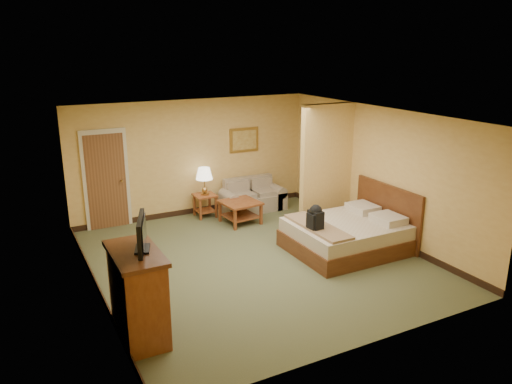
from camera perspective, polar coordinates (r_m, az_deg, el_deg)
floor at (r=9.07m, az=-0.08°, el=-7.81°), size 6.00×6.00×0.00m
ceiling at (r=8.35m, az=-0.09°, el=8.68°), size 6.00×6.00×0.00m
back_wall at (r=11.28m, az=-7.16°, el=3.91°), size 5.50×0.02×2.60m
left_wall at (r=7.80m, az=-18.32°, el=-2.56°), size 0.02×6.00×2.60m
right_wall at (r=10.14m, az=13.84°, el=2.12°), size 0.02×6.00×2.60m
partition at (r=10.48m, az=8.04°, el=2.90°), size 1.20×0.15×2.60m
door at (r=10.81m, az=-16.75°, el=1.31°), size 0.94×0.16×2.10m
baseboard at (r=11.61m, az=-6.92°, el=-2.09°), size 5.50×0.02×0.12m
loveseat at (r=11.66m, az=-0.44°, el=-0.91°), size 1.50×0.70×0.76m
side_table at (r=11.25m, az=-5.85°, el=-1.15°), size 0.47×0.47×0.52m
table_lamp at (r=11.08m, az=-5.95°, el=2.03°), size 0.37×0.37×0.62m
coffee_table at (r=10.79m, az=-1.81°, el=-1.80°), size 0.82×0.82×0.49m
wall_picture at (r=11.69m, az=-1.37°, el=5.97°), size 0.73×0.04×0.57m
dresser at (r=6.80m, az=-13.34°, el=-11.29°), size 0.60×1.14×1.22m
tv at (r=6.49m, az=-12.96°, el=-4.77°), size 0.29×0.70×0.44m
bed at (r=9.59m, az=10.68°, el=-4.72°), size 2.09×1.78×1.15m
backpack at (r=8.86m, az=6.83°, el=-2.86°), size 0.22×0.28×0.48m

